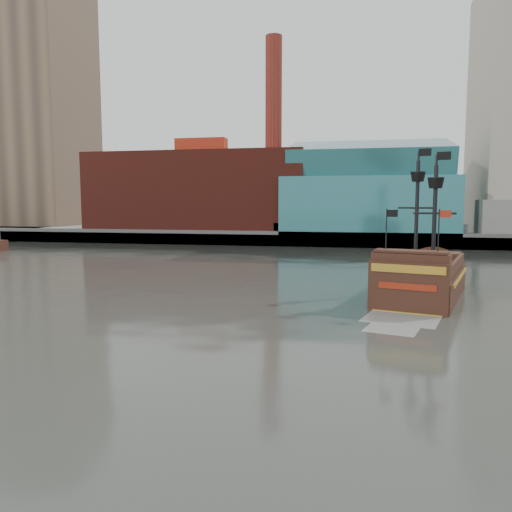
# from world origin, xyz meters

# --- Properties ---
(ground) EXTENTS (400.00, 400.00, 0.00)m
(ground) POSITION_xyz_m (0.00, 0.00, 0.00)
(ground) COLOR #282B26
(ground) RESTS_ON ground
(promenade_far) EXTENTS (220.00, 60.00, 2.00)m
(promenade_far) POSITION_xyz_m (0.00, 92.00, 1.00)
(promenade_far) COLOR slate
(promenade_far) RESTS_ON ground
(seawall) EXTENTS (220.00, 1.00, 2.60)m
(seawall) POSITION_xyz_m (0.00, 62.50, 1.30)
(seawall) COLOR #4C4C49
(seawall) RESTS_ON ground
(skyline) EXTENTS (149.00, 45.00, 62.00)m
(skyline) POSITION_xyz_m (5.21, 84.56, 24.55)
(skyline) COLOR brown
(skyline) RESTS_ON promenade_far
(pirate_ship) EXTENTS (9.34, 17.90, 12.85)m
(pirate_ship) POSITION_xyz_m (13.80, 18.46, 1.16)
(pirate_ship) COLOR black
(pirate_ship) RESTS_ON ground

